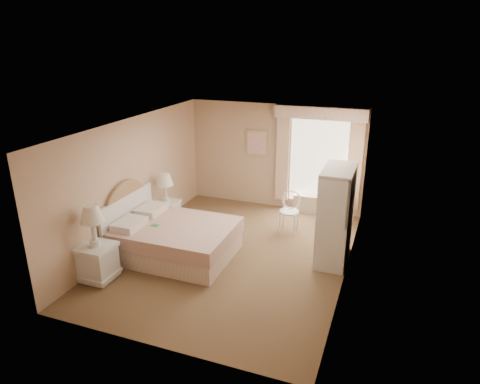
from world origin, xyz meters
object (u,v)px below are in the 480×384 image
at_px(bed, 171,237).
at_px(round_table, 335,199).
at_px(nightstand_near, 97,253).
at_px(armoire, 335,223).
at_px(nightstand_far, 167,207).
at_px(cafe_chair, 290,208).

xyz_separation_m(bed, round_table, (2.65, 2.77, 0.13)).
relative_size(nightstand_near, armoire, 0.76).
bearing_deg(armoire, nightstand_far, 176.36).
xyz_separation_m(bed, armoire, (2.93, 0.89, 0.38)).
bearing_deg(cafe_chair, nightstand_far, -163.10).
relative_size(cafe_chair, armoire, 0.48).
height_order(nightstand_near, round_table, nightstand_near).
distance_m(nightstand_near, armoire, 4.23).
distance_m(nightstand_far, cafe_chair, 2.67).
bearing_deg(round_table, bed, -133.67).
distance_m(cafe_chair, armoire, 1.51).
height_order(bed, nightstand_far, bed).
height_order(nightstand_far, round_table, nightstand_far).
height_order(round_table, cafe_chair, cafe_chair).
height_order(bed, armoire, armoire).
xyz_separation_m(round_table, cafe_chair, (-0.81, -0.87, 0.01)).
xyz_separation_m(cafe_chair, armoire, (1.10, -1.01, 0.24)).
distance_m(bed, nightstand_far, 1.33).
bearing_deg(round_table, cafe_chair, -132.95).
bearing_deg(nightstand_far, nightstand_near, -90.00).
distance_m(bed, armoire, 3.09).
distance_m(nightstand_far, round_table, 3.75).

